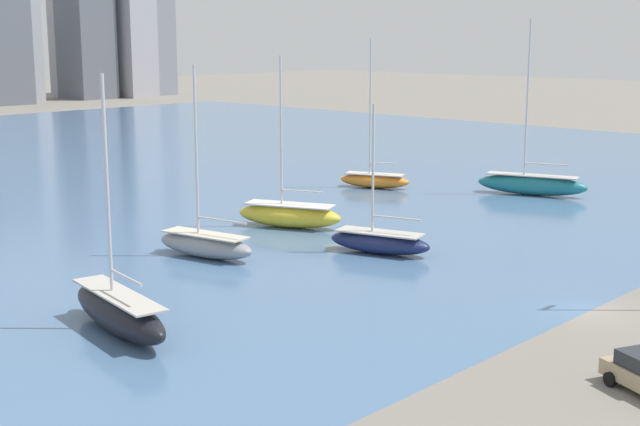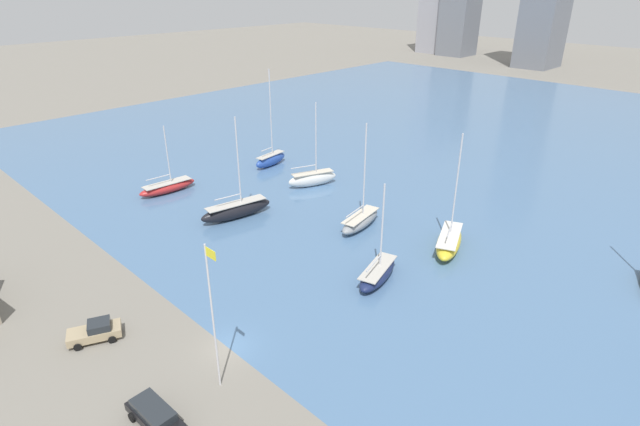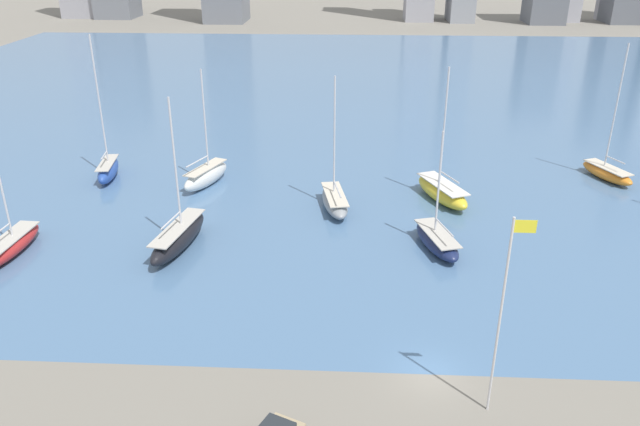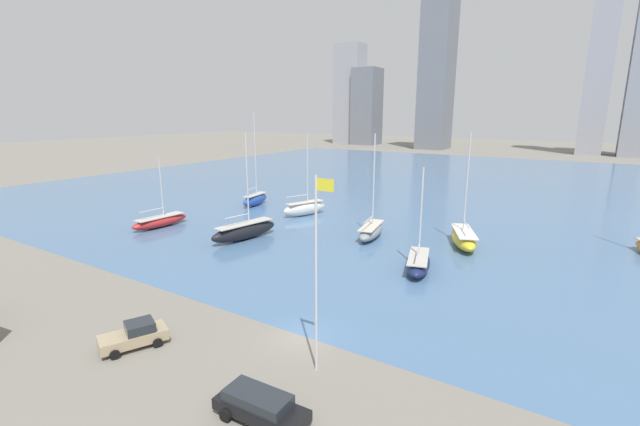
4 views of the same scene
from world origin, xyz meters
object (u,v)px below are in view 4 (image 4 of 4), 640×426
Objects in this scene: sailboat_black at (245,231)px; parked_wagon_black at (260,406)px; parked_pickup_tan at (135,335)px; sailboat_navy at (418,262)px; sailboat_white at (305,208)px; sailboat_yellow at (464,238)px; sailboat_red at (160,221)px; sailboat_blue at (255,199)px; flag_pole at (317,270)px; sailboat_gray at (371,231)px.

sailboat_black reaches higher than parked_wagon_black.
parked_pickup_tan is at bearing -97.18° from parked_wagon_black.
sailboat_white is at bearing 133.36° from sailboat_navy.
sailboat_yellow is 40.54m from sailboat_red.
sailboat_white is 2.65× the size of parked_pickup_tan.
parked_wagon_black is at bearing -104.94° from sailboat_navy.
sailboat_white is 21.16m from sailboat_red.
parked_pickup_tan is 11.98m from parked_wagon_black.
sailboat_blue is 53.38m from parked_wagon_black.
sailboat_black reaches higher than flag_pole.
sailboat_blue is at bearing 137.17° from sailboat_black.
flag_pole is at bearing 176.57° from parked_wagon_black.
sailboat_black is 0.84× the size of sailboat_blue.
parked_pickup_tan is at bearing -131.35° from sailboat_navy.
sailboat_blue reaches higher than sailboat_gray.
sailboat_yellow is 2.86× the size of parked_pickup_tan.
parked_pickup_tan is (25.01, -21.35, -0.00)m from sailboat_red.
sailboat_navy is (9.09, -8.02, -0.08)m from sailboat_gray.
flag_pole is at bearing -21.55° from sailboat_red.
sailboat_blue is 3.03× the size of parked_wagon_black.
sailboat_white reaches higher than flag_pole.
parked_pickup_tan is (11.77, -37.85, -0.34)m from sailboat_white.
sailboat_gray is at bearing 170.87° from sailboat_yellow.
sailboat_white is (-24.94, 2.85, 0.13)m from sailboat_yellow.
sailboat_red is at bearing -168.82° from sailboat_gray.
sailboat_blue reaches higher than sailboat_yellow.
sailboat_gray is 1.00× the size of sailboat_black.
sailboat_yellow is 2.62× the size of parked_wagon_black.
sailboat_white is 14.73m from sailboat_black.
parked_pickup_tan is (10.91, -23.14, -0.30)m from sailboat_black.
sailboat_gray is 16.05m from sailboat_black.
sailboat_red is (-14.09, -1.79, -0.30)m from sailboat_black.
sailboat_navy is 0.79× the size of sailboat_black.
sailboat_black is (-24.08, -11.86, 0.09)m from sailboat_yellow.
sailboat_yellow reaches higher than sailboat_red.
sailboat_red is at bearing -123.46° from parked_wagon_black.
sailboat_yellow is 36.05m from parked_wagon_black.
sailboat_yellow is 11.21m from sailboat_gray.
sailboat_blue is 3.31× the size of parked_pickup_tan.
sailboat_yellow is 37.39m from parked_pickup_tan.
sailboat_blue is 45.55m from parked_pickup_tan.
flag_pole is 30.16m from sailboat_gray.
flag_pole is 1.17× the size of sailboat_navy.
sailboat_white is (-23.82, 33.57, -5.44)m from flag_pole.
sailboat_gray is 26.32m from sailboat_blue.
parked_wagon_black is at bearing -91.17° from flag_pole.
sailboat_white is 0.95× the size of sailboat_black.
sailboat_blue reaches higher than sailboat_navy.
sailboat_white is 26.87m from sailboat_navy.
sailboat_yellow reaches higher than sailboat_black.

